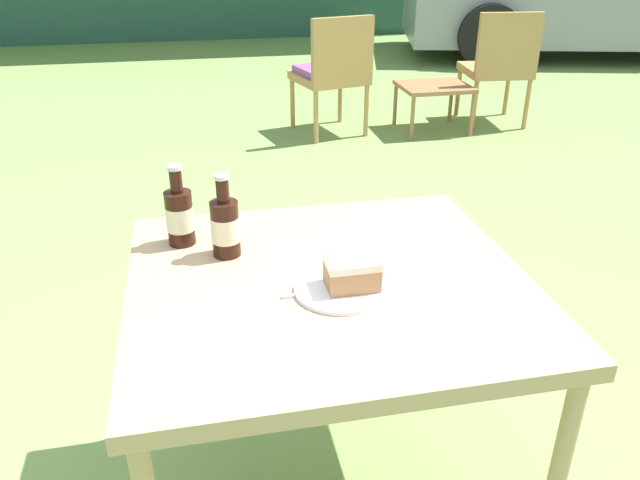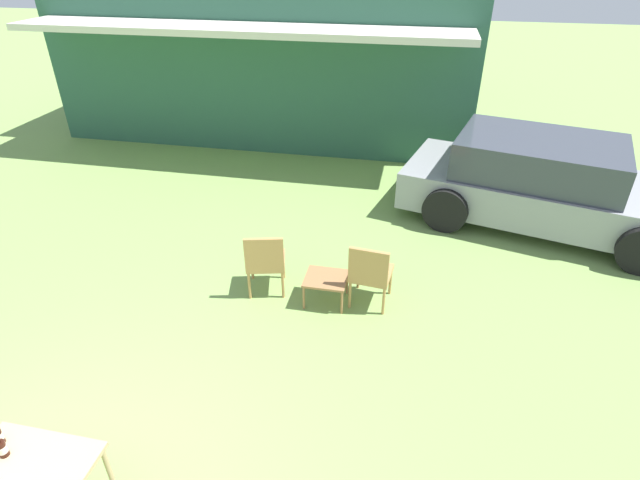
# 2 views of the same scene
# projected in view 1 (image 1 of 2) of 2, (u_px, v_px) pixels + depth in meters

# --- Properties ---
(wicker_chair_cushioned) EXTENTS (0.58, 0.59, 0.89)m
(wicker_chair_cushioned) POSITION_uv_depth(u_px,v_px,m) (333.00, 69.00, 4.65)
(wicker_chair_cushioned) COLOR #B2844C
(wicker_chair_cushioned) RESTS_ON ground_plane
(wicker_chair_plain) EXTENTS (0.53, 0.54, 0.89)m
(wicker_chair_plain) POSITION_uv_depth(u_px,v_px,m) (500.00, 62.00, 4.87)
(wicker_chair_plain) COLOR #B2844C
(wicker_chair_plain) RESTS_ON ground_plane
(garden_side_table) EXTENTS (0.53, 0.47, 0.36)m
(garden_side_table) POSITION_uv_depth(u_px,v_px,m) (434.00, 90.00, 4.83)
(garden_side_table) COLOR #996B42
(garden_side_table) RESTS_ON ground_plane
(patio_table) EXTENTS (0.92, 0.84, 0.73)m
(patio_table) POSITION_uv_depth(u_px,v_px,m) (329.00, 302.00, 1.47)
(patio_table) COLOR tan
(patio_table) RESTS_ON ground_plane
(cake_on_plate) EXTENTS (0.21, 0.21, 0.08)m
(cake_on_plate) POSITION_uv_depth(u_px,v_px,m) (347.00, 279.00, 1.38)
(cake_on_plate) COLOR white
(cake_on_plate) RESTS_ON patio_table
(cola_bottle_near) EXTENTS (0.07, 0.07, 0.21)m
(cola_bottle_near) POSITION_uv_depth(u_px,v_px,m) (225.00, 226.00, 1.51)
(cola_bottle_near) COLOR black
(cola_bottle_near) RESTS_ON patio_table
(cola_bottle_far) EXTENTS (0.07, 0.07, 0.21)m
(cola_bottle_far) POSITION_uv_depth(u_px,v_px,m) (180.00, 215.00, 1.57)
(cola_bottle_far) COLOR black
(cola_bottle_far) RESTS_ON patio_table
(fork) EXTENTS (0.20, 0.02, 0.01)m
(fork) POSITION_uv_depth(u_px,v_px,m) (325.00, 291.00, 1.38)
(fork) COLOR silver
(fork) RESTS_ON patio_table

